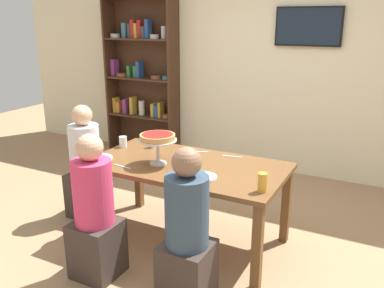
# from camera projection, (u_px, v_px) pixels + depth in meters

# --- Properties ---
(ground_plane) EXTENTS (12.00, 12.00, 0.00)m
(ground_plane) POSITION_uv_depth(u_px,v_px,m) (187.00, 240.00, 3.73)
(ground_plane) COLOR #9E7A56
(rear_partition) EXTENTS (8.00, 0.12, 2.80)m
(rear_partition) POSITION_uv_depth(u_px,v_px,m) (268.00, 63.00, 5.18)
(rear_partition) COLOR beige
(rear_partition) RESTS_ON ground_plane
(dining_table) EXTENTS (1.70, 0.91, 0.74)m
(dining_table) POSITION_uv_depth(u_px,v_px,m) (187.00, 173.00, 3.54)
(dining_table) COLOR brown
(dining_table) RESTS_ON ground_plane
(bookshelf) EXTENTS (1.10, 0.30, 2.21)m
(bookshelf) POSITION_uv_depth(u_px,v_px,m) (142.00, 77.00, 5.90)
(bookshelf) COLOR #422819
(bookshelf) RESTS_ON ground_plane
(television) EXTENTS (0.77, 0.05, 0.45)m
(television) POSITION_uv_depth(u_px,v_px,m) (308.00, 26.00, 4.75)
(television) COLOR black
(diner_head_west) EXTENTS (0.34, 0.34, 1.15)m
(diner_head_west) POSITION_uv_depth(u_px,v_px,m) (86.00, 170.00, 4.07)
(diner_head_west) COLOR #382D28
(diner_head_west) RESTS_ON ground_plane
(diner_near_right) EXTENTS (0.34, 0.34, 1.15)m
(diner_near_right) POSITION_uv_depth(u_px,v_px,m) (187.00, 239.00, 2.79)
(diner_near_right) COLOR #382D28
(diner_near_right) RESTS_ON ground_plane
(diner_near_left) EXTENTS (0.34, 0.34, 1.15)m
(diner_near_left) POSITION_uv_depth(u_px,v_px,m) (95.00, 217.00, 3.09)
(diner_near_left) COLOR #382D28
(diner_near_left) RESTS_ON ground_plane
(deep_dish_pizza_stand) EXTENTS (0.33, 0.33, 0.27)m
(deep_dish_pizza_stand) POSITION_uv_depth(u_px,v_px,m) (158.00, 139.00, 3.44)
(deep_dish_pizza_stand) COLOR silver
(deep_dish_pizza_stand) RESTS_ON dining_table
(salad_plate_near_diner) EXTENTS (0.22, 0.22, 0.07)m
(salad_plate_near_diner) POSITION_uv_depth(u_px,v_px,m) (202.00, 176.00, 3.19)
(salad_plate_near_diner) COLOR white
(salad_plate_near_diner) RESTS_ON dining_table
(salad_plate_far_diner) EXTENTS (0.24, 0.24, 0.06)m
(salad_plate_far_diner) POSITION_uv_depth(u_px,v_px,m) (99.00, 157.00, 3.63)
(salad_plate_far_diner) COLOR white
(salad_plate_far_diner) RESTS_ON dining_table
(beer_glass_amber_tall) EXTENTS (0.07, 0.07, 0.14)m
(beer_glass_amber_tall) POSITION_uv_depth(u_px,v_px,m) (262.00, 182.00, 2.92)
(beer_glass_amber_tall) COLOR gold
(beer_glass_amber_tall) RESTS_ON dining_table
(water_glass_clear_near) EXTENTS (0.06, 0.06, 0.12)m
(water_glass_clear_near) POSITION_uv_depth(u_px,v_px,m) (154.00, 141.00, 3.94)
(water_glass_clear_near) COLOR white
(water_glass_clear_near) RESTS_ON dining_table
(water_glass_clear_far) EXTENTS (0.07, 0.07, 0.11)m
(water_glass_clear_far) POSITION_uv_depth(u_px,v_px,m) (123.00, 142.00, 3.95)
(water_glass_clear_far) COLOR white
(water_glass_clear_far) RESTS_ON dining_table
(cutlery_fork_near) EXTENTS (0.18, 0.04, 0.00)m
(cutlery_fork_near) POSITION_uv_depth(u_px,v_px,m) (122.00, 166.00, 3.43)
(cutlery_fork_near) COLOR silver
(cutlery_fork_near) RESTS_ON dining_table
(cutlery_knife_near) EXTENTS (0.18, 0.04, 0.00)m
(cutlery_knife_near) POSITION_uv_depth(u_px,v_px,m) (232.00, 156.00, 3.69)
(cutlery_knife_near) COLOR silver
(cutlery_knife_near) RESTS_ON dining_table
(cutlery_fork_far) EXTENTS (0.17, 0.08, 0.00)m
(cutlery_fork_far) POSITION_uv_depth(u_px,v_px,m) (199.00, 152.00, 3.82)
(cutlery_fork_far) COLOR silver
(cutlery_fork_far) RESTS_ON dining_table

